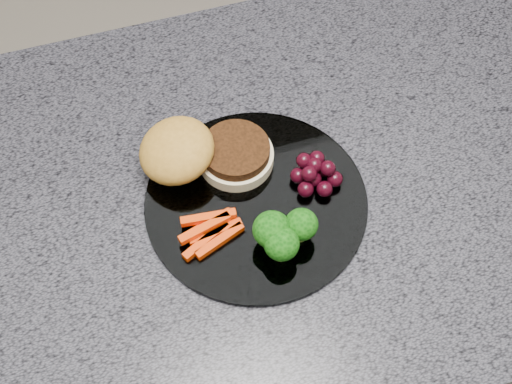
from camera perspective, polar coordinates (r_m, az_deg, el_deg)
The scene contains 7 objects.
island_cabinet at distance 1.28m, azimuth 3.03°, elevation -9.99°, with size 1.20×0.60×0.86m, color brown.
countertop at distance 0.88m, azimuth 4.36°, elevation 0.92°, with size 1.20×0.60×0.04m, color #474750.
plate at distance 0.83m, azimuth -0.00°, elevation -0.83°, with size 0.26×0.26×0.01m, color white.
burger at distance 0.84m, azimuth -4.65°, elevation 3.04°, with size 0.16×0.11×0.05m.
carrot_sticks at distance 0.80m, azimuth -3.68°, elevation -3.11°, with size 0.08×0.05×0.02m.
broccoli at distance 0.77m, azimuth 2.17°, elevation -3.30°, with size 0.07×0.06×0.05m.
grape_bunch at distance 0.83m, azimuth 4.77°, elevation 1.55°, with size 0.06×0.06×0.03m.
Camera 1 is at (-0.20, -0.43, 1.62)m, focal length 50.00 mm.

